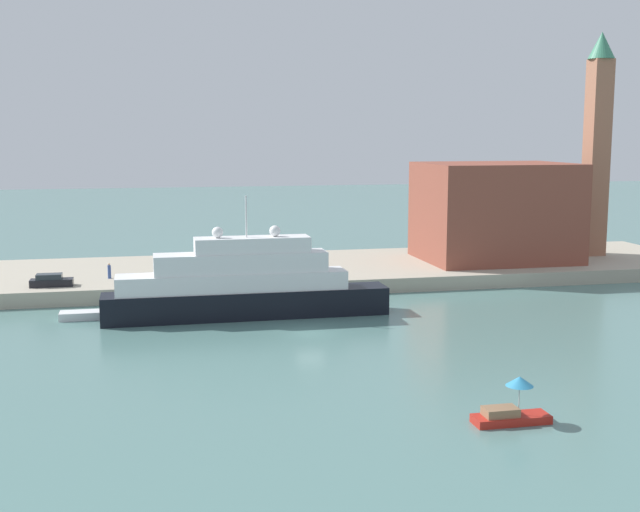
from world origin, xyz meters
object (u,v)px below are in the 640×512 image
(parked_car, at_px, (51,281))
(mooring_bollard, at_px, (290,277))
(work_barge, at_px, (83,315))
(person_figure, at_px, (109,271))
(large_yacht, at_px, (243,286))
(harbor_building, at_px, (495,212))
(bell_tower, at_px, (597,138))
(small_motorboat, at_px, (511,408))

(parked_car, height_order, mooring_bollard, parked_car)
(work_barge, relative_size, mooring_bollard, 5.10)
(work_barge, distance_m, person_figure, 12.98)
(large_yacht, distance_m, harbor_building, 39.18)
(large_yacht, bearing_deg, work_barge, 170.30)
(work_barge, height_order, mooring_bollard, mooring_bollard)
(work_barge, bearing_deg, person_figure, 80.87)
(work_barge, height_order, parked_car, parked_car)
(work_barge, relative_size, parked_car, 0.99)
(bell_tower, bearing_deg, large_yacht, -157.39)
(small_motorboat, xyz_separation_m, person_figure, (-25.27, 47.28, 1.47))
(harbor_building, relative_size, person_figure, 10.66)
(small_motorboat, relative_size, mooring_bollard, 5.62)
(work_barge, xyz_separation_m, harbor_building, (48.93, 16.37, 7.30))
(person_figure, bearing_deg, harbor_building, 4.53)
(bell_tower, distance_m, mooring_bollard, 45.65)
(small_motorboat, height_order, mooring_bollard, small_motorboat)
(bell_tower, relative_size, mooring_bollard, 33.86)
(parked_car, relative_size, mooring_bollard, 5.13)
(person_figure, distance_m, mooring_bollard, 19.94)
(harbor_building, relative_size, bell_tower, 0.64)
(parked_car, distance_m, mooring_bollard, 25.05)
(work_barge, bearing_deg, small_motorboat, -51.74)
(small_motorboat, distance_m, work_barge, 44.09)
(large_yacht, distance_m, mooring_bollard, 11.73)
(small_motorboat, xyz_separation_m, work_barge, (-27.30, 34.62, -0.56))
(parked_car, relative_size, person_figure, 2.54)
(bell_tower, xyz_separation_m, parked_car, (-66.94, -8.37, -14.60))
(small_motorboat, xyz_separation_m, harbor_building, (21.63, 50.99, 6.74))
(large_yacht, distance_m, person_figure, 19.95)
(work_barge, bearing_deg, mooring_bollard, 18.93)
(mooring_bollard, bearing_deg, parked_car, 175.65)
(harbor_building, distance_m, mooring_bollard, 29.69)
(work_barge, bearing_deg, harbor_building, 18.50)
(small_motorboat, relative_size, work_barge, 1.10)
(parked_car, bearing_deg, bell_tower, 7.13)
(bell_tower, bearing_deg, work_barge, -164.48)
(harbor_building, relative_size, mooring_bollard, 21.56)
(large_yacht, xyz_separation_m, work_barge, (-14.93, 2.55, -2.69))
(person_figure, bearing_deg, bell_tower, 4.57)
(small_motorboat, bearing_deg, large_yacht, 111.09)
(large_yacht, distance_m, bell_tower, 54.06)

